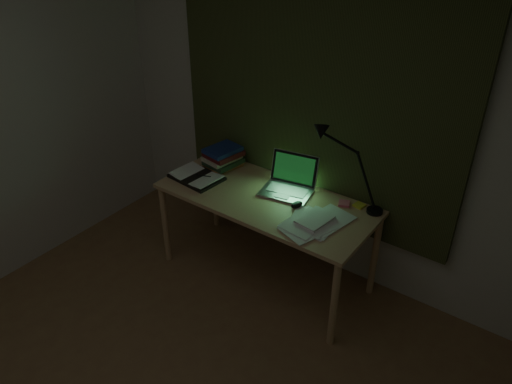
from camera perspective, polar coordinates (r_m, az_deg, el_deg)
wall_back at (r=3.57m, az=6.71°, el=9.03°), size 3.50×0.00×2.50m
curtain at (r=3.47m, az=6.57°, el=11.89°), size 2.20×0.06×2.00m
desk at (r=3.75m, az=1.08°, el=-5.24°), size 1.57×0.69×0.72m
laptop at (r=3.53m, az=3.50°, el=1.58°), size 0.42×0.46×0.25m
open_textbook at (r=3.80m, az=-6.81°, el=1.76°), size 0.40×0.30×0.03m
book_stack at (r=3.91m, az=-3.84°, el=4.03°), size 0.25×0.29×0.18m
loose_papers at (r=3.35m, az=6.10°, el=-2.72°), size 0.43×0.45×0.02m
mouse at (r=3.44m, az=4.69°, el=-1.45°), size 0.07×0.10×0.04m
sticky_yellow at (r=3.52m, az=11.73°, el=-1.50°), size 0.08×0.08×0.02m
sticky_pink at (r=3.52m, az=10.04°, el=-1.29°), size 0.10×0.10×0.02m
desk_lamp at (r=3.33m, az=14.00°, el=2.02°), size 0.42×0.34×0.60m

